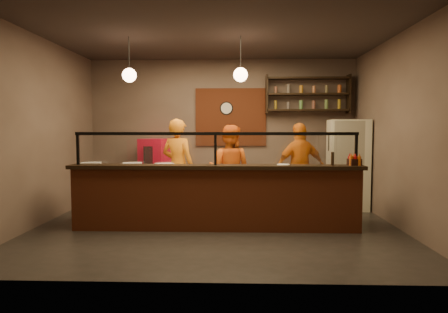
{
  "coord_description": "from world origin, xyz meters",
  "views": [
    {
      "loc": [
        0.35,
        -6.63,
        1.64
      ],
      "look_at": [
        0.12,
        0.3,
        1.15
      ],
      "focal_mm": 32.0,
      "sensor_mm": 36.0,
      "label": 1
    }
  ],
  "objects_px": {
    "cook_mid": "(229,170)",
    "pizza_dough": "(255,172)",
    "cook_right": "(300,168)",
    "pepper_mill": "(332,159)",
    "fridge": "(348,164)",
    "condiment_caddy": "(354,162)",
    "wall_clock": "(226,108)",
    "red_cooler": "(156,170)",
    "cook_left": "(178,167)"
  },
  "relations": [
    {
      "from": "cook_left",
      "to": "pizza_dough",
      "type": "relative_size",
      "value": 3.28
    },
    {
      "from": "cook_left",
      "to": "pizza_dough",
      "type": "xyz_separation_m",
      "value": [
        1.43,
        -0.84,
        -0.01
      ]
    },
    {
      "from": "wall_clock",
      "to": "cook_left",
      "type": "xyz_separation_m",
      "value": [
        -0.89,
        -1.53,
        -1.19
      ]
    },
    {
      "from": "cook_mid",
      "to": "pepper_mill",
      "type": "xyz_separation_m",
      "value": [
        1.65,
        -1.24,
        0.31
      ]
    },
    {
      "from": "red_cooler",
      "to": "pizza_dough",
      "type": "distance_m",
      "value": 2.94
    },
    {
      "from": "cook_left",
      "to": "red_cooler",
      "type": "relative_size",
      "value": 1.29
    },
    {
      "from": "cook_right",
      "to": "pepper_mill",
      "type": "height_order",
      "value": "cook_right"
    },
    {
      "from": "red_cooler",
      "to": "condiment_caddy",
      "type": "distance_m",
      "value": 4.41
    },
    {
      "from": "cook_right",
      "to": "wall_clock",
      "type": "bearing_deg",
      "value": -60.19
    },
    {
      "from": "wall_clock",
      "to": "condiment_caddy",
      "type": "height_order",
      "value": "wall_clock"
    },
    {
      "from": "cook_mid",
      "to": "pepper_mill",
      "type": "bearing_deg",
      "value": 158.43
    },
    {
      "from": "wall_clock",
      "to": "cook_right",
      "type": "xyz_separation_m",
      "value": [
        1.47,
        -1.36,
        -1.22
      ]
    },
    {
      "from": "cook_right",
      "to": "fridge",
      "type": "bearing_deg",
      "value": -173.55
    },
    {
      "from": "condiment_caddy",
      "to": "pizza_dough",
      "type": "bearing_deg",
      "value": 166.24
    },
    {
      "from": "fridge",
      "to": "pepper_mill",
      "type": "xyz_separation_m",
      "value": [
        -0.75,
        -1.88,
        0.26
      ]
    },
    {
      "from": "cook_right",
      "to": "pizza_dough",
      "type": "distance_m",
      "value": 1.36
    },
    {
      "from": "wall_clock",
      "to": "cook_mid",
      "type": "relative_size",
      "value": 0.18
    },
    {
      "from": "cook_mid",
      "to": "pizza_dough",
      "type": "bearing_deg",
      "value": 133.96
    },
    {
      "from": "fridge",
      "to": "pizza_dough",
      "type": "relative_size",
      "value": 3.27
    },
    {
      "from": "cook_left",
      "to": "pepper_mill",
      "type": "xyz_separation_m",
      "value": [
        2.64,
        -1.26,
        0.25
      ]
    },
    {
      "from": "wall_clock",
      "to": "cook_left",
      "type": "distance_m",
      "value": 2.13
    },
    {
      "from": "cook_left",
      "to": "red_cooler",
      "type": "bearing_deg",
      "value": -39.07
    },
    {
      "from": "cook_mid",
      "to": "cook_right",
      "type": "distance_m",
      "value": 1.38
    },
    {
      "from": "cook_left",
      "to": "red_cooler",
      "type": "distance_m",
      "value": 1.4
    },
    {
      "from": "cook_mid",
      "to": "cook_right",
      "type": "height_order",
      "value": "cook_right"
    },
    {
      "from": "red_cooler",
      "to": "pizza_dough",
      "type": "bearing_deg",
      "value": -22.93
    },
    {
      "from": "wall_clock",
      "to": "condiment_caddy",
      "type": "xyz_separation_m",
      "value": [
        2.1,
        -2.74,
        -0.99
      ]
    },
    {
      "from": "fridge",
      "to": "red_cooler",
      "type": "relative_size",
      "value": 1.28
    },
    {
      "from": "cook_mid",
      "to": "pepper_mill",
      "type": "relative_size",
      "value": 8.06
    },
    {
      "from": "wall_clock",
      "to": "cook_right",
      "type": "distance_m",
      "value": 2.35
    },
    {
      "from": "cook_left",
      "to": "cook_mid",
      "type": "height_order",
      "value": "cook_left"
    },
    {
      "from": "cook_right",
      "to": "pepper_mill",
      "type": "bearing_deg",
      "value": 83.69
    },
    {
      "from": "pizza_dough",
      "to": "condiment_caddy",
      "type": "distance_m",
      "value": 1.61
    },
    {
      "from": "fridge",
      "to": "pizza_dough",
      "type": "height_order",
      "value": "fridge"
    },
    {
      "from": "pepper_mill",
      "to": "cook_mid",
      "type": "bearing_deg",
      "value": 143.12
    },
    {
      "from": "pizza_dough",
      "to": "cook_right",
      "type": "bearing_deg",
      "value": 47.31
    },
    {
      "from": "red_cooler",
      "to": "condiment_caddy",
      "type": "relative_size",
      "value": 7.61
    },
    {
      "from": "red_cooler",
      "to": "pizza_dough",
      "type": "height_order",
      "value": "red_cooler"
    },
    {
      "from": "pepper_mill",
      "to": "wall_clock",
      "type": "bearing_deg",
      "value": 122.11
    },
    {
      "from": "cook_mid",
      "to": "red_cooler",
      "type": "xyz_separation_m",
      "value": [
        -1.65,
        1.24,
        -0.15
      ]
    },
    {
      "from": "cook_left",
      "to": "wall_clock",
      "type": "bearing_deg",
      "value": -97.94
    },
    {
      "from": "condiment_caddy",
      "to": "cook_left",
      "type": "bearing_deg",
      "value": 157.85
    },
    {
      "from": "condiment_caddy",
      "to": "cook_mid",
      "type": "bearing_deg",
      "value": 149.09
    },
    {
      "from": "cook_mid",
      "to": "pizza_dough",
      "type": "distance_m",
      "value": 0.93
    },
    {
      "from": "red_cooler",
      "to": "fridge",
      "type": "bearing_deg",
      "value": 13.08
    },
    {
      "from": "wall_clock",
      "to": "pizza_dough",
      "type": "height_order",
      "value": "wall_clock"
    },
    {
      "from": "cook_right",
      "to": "fridge",
      "type": "height_order",
      "value": "fridge"
    },
    {
      "from": "cook_right",
      "to": "condiment_caddy",
      "type": "distance_m",
      "value": 1.54
    },
    {
      "from": "cook_right",
      "to": "fridge",
      "type": "distance_m",
      "value": 1.13
    },
    {
      "from": "cook_left",
      "to": "pepper_mill",
      "type": "bearing_deg",
      "value": 176.77
    }
  ]
}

